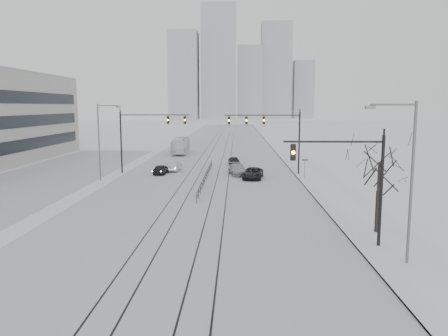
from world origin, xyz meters
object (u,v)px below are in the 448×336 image
(sedan_nb_right, at_px, (238,170))
(sedan_nb_front, at_px, (253,173))
(bare_tree, at_px, (379,169))
(box_truck, at_px, (181,146))
(sedan_sb_outer, at_px, (174,166))
(sedan_nb_far, at_px, (234,161))
(sedan_sb_inner, at_px, (161,169))
(traffic_mast_near, at_px, (355,175))

(sedan_nb_right, bearing_deg, sedan_nb_front, -69.43)
(bare_tree, relative_size, sedan_nb_front, 1.26)
(sedan_nb_front, relative_size, box_truck, 0.46)
(sedan_sb_outer, distance_m, box_truck, 21.94)
(box_truck, bearing_deg, sedan_nb_front, 112.33)
(sedan_sb_outer, distance_m, sedan_nb_far, 10.19)
(sedan_sb_inner, relative_size, sedan_nb_right, 0.79)
(traffic_mast_near, relative_size, sedan_nb_far, 1.91)
(sedan_nb_front, distance_m, box_truck, 30.53)
(bare_tree, height_order, box_truck, bare_tree)
(sedan_sb_outer, bearing_deg, sedan_sb_inner, 68.68)
(bare_tree, distance_m, box_truck, 54.60)
(bare_tree, bearing_deg, sedan_sb_outer, 122.04)
(box_truck, bearing_deg, bare_tree, 110.02)
(traffic_mast_near, distance_m, sedan_nb_far, 38.99)
(bare_tree, xyz_separation_m, sedan_nb_far, (-9.96, 35.05, -3.87))
(sedan_nb_right, relative_size, box_truck, 0.45)
(sedan_nb_right, height_order, sedan_nb_far, sedan_nb_right)
(sedan_sb_inner, bearing_deg, sedan_nb_far, -130.43)
(bare_tree, xyz_separation_m, sedan_nb_front, (-7.64, 22.80, -3.82))
(bare_tree, bearing_deg, box_truck, 111.46)
(sedan_nb_front, bearing_deg, sedan_nb_right, 129.51)
(sedan_sb_outer, xyz_separation_m, sedan_nb_front, (10.43, -6.08, -0.00))
(sedan_sb_inner, distance_m, sedan_nb_right, 9.88)
(sedan_sb_outer, bearing_deg, sedan_nb_front, 153.15)
(sedan_nb_right, bearing_deg, box_truck, 102.14)
(sedan_sb_inner, height_order, sedan_sb_outer, sedan_sb_outer)
(sedan_sb_outer, relative_size, sedan_nb_front, 0.85)
(traffic_mast_near, relative_size, box_truck, 0.66)
(sedan_sb_outer, distance_m, sedan_nb_front, 12.08)
(sedan_nb_right, bearing_deg, sedan_sb_inner, 167.89)
(traffic_mast_near, bearing_deg, sedan_sb_inner, 120.22)
(sedan_nb_front, bearing_deg, bare_tree, -63.18)
(sedan_nb_front, relative_size, sedan_nb_right, 1.02)
(sedan_nb_front, height_order, sedan_nb_far, sedan_nb_front)
(sedan_nb_front, xyz_separation_m, sedan_nb_right, (-1.84, 3.04, 0.01))
(bare_tree, relative_size, box_truck, 0.58)
(bare_tree, distance_m, sedan_nb_right, 27.79)
(sedan_nb_front, xyz_separation_m, box_truck, (-12.30, 27.93, 0.80))
(bare_tree, bearing_deg, sedan_sb_inner, 126.57)
(sedan_nb_far, bearing_deg, traffic_mast_near, -88.94)
(sedan_nb_front, xyz_separation_m, sedan_nb_far, (-2.32, 12.25, -0.05))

